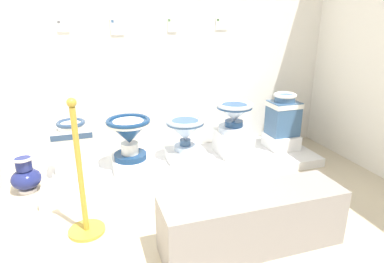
# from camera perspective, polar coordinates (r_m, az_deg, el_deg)

# --- Properties ---
(wall_back) EXTENTS (3.68, 0.06, 2.91)m
(wall_back) POSITION_cam_1_polar(r_m,az_deg,el_deg) (3.59, -3.13, 18.44)
(wall_back) COLOR white
(wall_back) RESTS_ON ground_plane
(display_platform) EXTENTS (2.74, 0.80, 0.09)m
(display_platform) POSITION_cam_1_polar(r_m,az_deg,el_deg) (3.48, -0.79, -5.57)
(display_platform) COLOR white
(display_platform) RESTS_ON ground_plane
(plinth_block_rightmost) EXTENTS (0.40, 0.36, 0.07)m
(plinth_block_rightmost) POSITION_cam_1_polar(r_m,az_deg,el_deg) (3.34, -18.85, -6.32)
(plinth_block_rightmost) COLOR white
(plinth_block_rightmost) RESTS_ON display_platform
(antique_toilet_rightmost) EXTENTS (0.35, 0.25, 0.45)m
(antique_toilet_rightmost) POSITION_cam_1_polar(r_m,az_deg,el_deg) (3.24, -19.36, -2.03)
(antique_toilet_rightmost) COLOR white
(antique_toilet_rightmost) RESTS_ON plinth_block_rightmost
(plinth_block_central_ornate) EXTENTS (0.34, 0.38, 0.09)m
(plinth_block_central_ornate) POSITION_cam_1_polar(r_m,az_deg,el_deg) (3.36, -10.26, -5.19)
(plinth_block_central_ornate) COLOR white
(plinth_block_central_ornate) RESTS_ON display_platform
(antique_toilet_central_ornate) EXTENTS (0.41, 0.41, 0.40)m
(antique_toilet_central_ornate) POSITION_cam_1_polar(r_m,az_deg,el_deg) (3.25, -10.58, -0.23)
(antique_toilet_central_ornate) COLOR navy
(antique_toilet_central_ornate) RESTS_ON plinth_block_central_ornate
(plinth_block_slender_white) EXTENTS (0.39, 0.31, 0.09)m
(plinth_block_slender_white) POSITION_cam_1_polar(r_m,az_deg,el_deg) (3.49, -1.14, -3.83)
(plinth_block_slender_white) COLOR white
(plinth_block_slender_white) RESTS_ON display_platform
(antique_toilet_slender_white) EXTENTS (0.39, 0.39, 0.34)m
(antique_toilet_slender_white) POSITION_cam_1_polar(r_m,az_deg,el_deg) (3.40, -1.17, 0.40)
(antique_toilet_slender_white) COLOR silver
(antique_toilet_slender_white) RESTS_ON plinth_block_slender_white
(plinth_block_leftmost) EXTENTS (0.33, 0.38, 0.25)m
(plinth_block_leftmost) POSITION_cam_1_polar(r_m,az_deg,el_deg) (3.62, 6.91, -1.82)
(plinth_block_leftmost) COLOR white
(plinth_block_leftmost) RESTS_ON display_platform
(antique_toilet_leftmost) EXTENTS (0.38, 0.38, 0.31)m
(antique_toilet_leftmost) POSITION_cam_1_polar(r_m,az_deg,el_deg) (3.52, 7.12, 3.00)
(antique_toilet_leftmost) COLOR silver
(antique_toilet_leftmost) RESTS_ON plinth_block_leftmost
(plinth_block_pale_glazed) EXTENTS (0.31, 0.33, 0.15)m
(plinth_block_pale_glazed) POSITION_cam_1_polar(r_m,az_deg,el_deg) (3.90, 14.74, -1.51)
(plinth_block_pale_glazed) COLOR white
(plinth_block_pale_glazed) RESTS_ON display_platform
(antique_toilet_pale_glazed) EXTENTS (0.31, 0.26, 0.46)m
(antique_toilet_pale_glazed) POSITION_cam_1_polar(r_m,az_deg,el_deg) (3.80, 15.13, 2.89)
(antique_toilet_pale_glazed) COLOR #3B5F88
(antique_toilet_pale_glazed) RESTS_ON plinth_block_pale_glazed
(info_placard_first) EXTENTS (0.10, 0.01, 0.11)m
(info_placard_first) POSITION_cam_1_polar(r_m,az_deg,el_deg) (3.44, -20.91, 16.30)
(info_placard_first) COLOR white
(info_placard_second) EXTENTS (0.13, 0.01, 0.16)m
(info_placard_second) POSITION_cam_1_polar(r_m,az_deg,el_deg) (3.46, -12.49, 16.90)
(info_placard_second) COLOR white
(info_placard_third) EXTENTS (0.09, 0.01, 0.14)m
(info_placard_third) POSITION_cam_1_polar(r_m,az_deg,el_deg) (3.55, -3.38, 17.52)
(info_placard_third) COLOR white
(info_placard_fourth) EXTENTS (0.13, 0.01, 0.12)m
(info_placard_fourth) POSITION_cam_1_polar(r_m,az_deg,el_deg) (3.73, 4.96, 17.66)
(info_placard_fourth) COLOR white
(decorative_vase_companion) EXTENTS (0.26, 0.26, 0.33)m
(decorative_vase_companion) POSITION_cam_1_polar(r_m,az_deg,el_deg) (3.36, -26.20, -6.78)
(decorative_vase_companion) COLOR white
(decorative_vase_companion) RESTS_ON ground_plane
(stanchion_post_near_left) EXTENTS (0.26, 0.26, 1.00)m
(stanchion_post_near_left) POSITION_cam_1_polar(r_m,az_deg,el_deg) (2.54, -17.89, -10.38)
(stanchion_post_near_left) COLOR #B69431
(stanchion_post_near_left) RESTS_ON ground_plane
(museum_bench) EXTENTS (1.24, 0.36, 0.40)m
(museum_bench) POSITION_cam_1_polar(r_m,az_deg,el_deg) (2.37, 10.11, -14.51)
(museum_bench) COLOR gray
(museum_bench) RESTS_ON ground_plane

